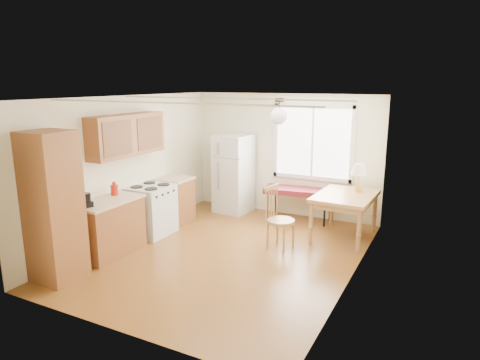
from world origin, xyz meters
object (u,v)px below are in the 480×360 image
Objects in this scene: chair at (276,213)px; bench at (299,192)px; refrigerator at (233,174)px; dining_table at (345,200)px.

bench is at bearing 104.14° from chair.
bench is 1.58m from chair.
bench is (1.44, 0.10, -0.25)m from refrigerator.
chair reaches higher than dining_table.
dining_table is at bearing -6.59° from refrigerator.
chair is (-0.92, -0.95, -0.10)m from dining_table.
refrigerator reaches higher than dining_table.
bench is at bearing 152.12° from dining_table.
chair is (1.58, -1.47, -0.23)m from refrigerator.
dining_table is at bearing -38.99° from bench.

